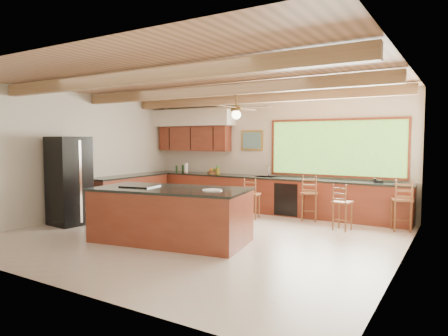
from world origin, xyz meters
The scene contains 9 objects.
ground centered at (0.00, 0.00, 0.00)m, with size 7.20×7.20×0.00m, color beige.
room_shell centered at (-0.17, 0.65, 2.21)m, with size 7.27×6.54×3.02m.
counter_run centered at (-0.82, 2.52, 0.46)m, with size 7.12×3.10×1.22m.
island centered at (-0.21, -0.68, 0.50)m, with size 3.02×1.80×1.01m.
refrigerator centered at (-3.05, -0.68, 0.97)m, with size 0.83×0.81×1.94m.
bar_stool_a centered at (0.10, 1.91, 0.57)m, with size 0.40×0.40×0.97m.
bar_stool_b centered at (1.34, 2.39, 0.63)m, with size 0.48×0.48×1.06m.
bar_stool_c centered at (2.25, 1.80, 0.57)m, with size 0.40×0.40×0.97m.
bar_stool_d centered at (3.30, 2.38, 0.63)m, with size 0.49×0.49×1.07m.
Camera 1 is at (4.39, -6.37, 1.87)m, focal length 32.00 mm.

